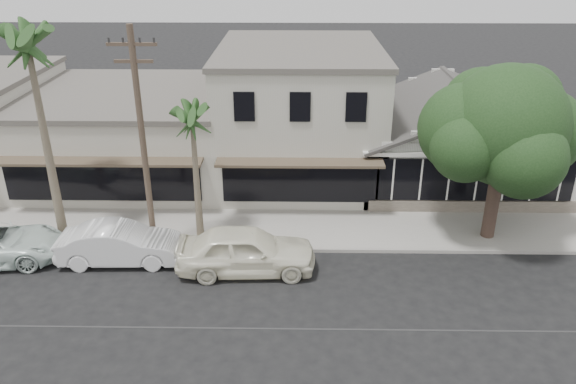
{
  "coord_description": "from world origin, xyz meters",
  "views": [
    {
      "loc": [
        -3.15,
        -14.89,
        11.85
      ],
      "look_at": [
        -3.48,
        6.0,
        2.21
      ],
      "focal_mm": 35.0,
      "sensor_mm": 36.0,
      "label": 1
    }
  ],
  "objects_px": {
    "car_0": "(246,250)",
    "shade_tree": "(502,127)",
    "car_1": "(120,244)",
    "utility_pole": "(142,138)"
  },
  "relations": [
    {
      "from": "car_0",
      "to": "shade_tree",
      "type": "distance_m",
      "value": 11.14
    },
    {
      "from": "car_1",
      "to": "shade_tree",
      "type": "bearing_deg",
      "value": -83.27
    },
    {
      "from": "car_1",
      "to": "shade_tree",
      "type": "xyz_separation_m",
      "value": [
        14.99,
        2.3,
        4.12
      ]
    },
    {
      "from": "utility_pole",
      "to": "shade_tree",
      "type": "xyz_separation_m",
      "value": [
        13.95,
        1.2,
        0.12
      ]
    },
    {
      "from": "shade_tree",
      "to": "utility_pole",
      "type": "bearing_deg",
      "value": -175.07
    },
    {
      "from": "car_0",
      "to": "shade_tree",
      "type": "height_order",
      "value": "shade_tree"
    },
    {
      "from": "car_0",
      "to": "car_1",
      "type": "relative_size",
      "value": 1.1
    },
    {
      "from": "car_0",
      "to": "car_1",
      "type": "xyz_separation_m",
      "value": [
        -5.0,
        0.57,
        -0.11
      ]
    },
    {
      "from": "utility_pole",
      "to": "car_1",
      "type": "xyz_separation_m",
      "value": [
        -1.04,
        -1.09,
        -4.0
      ]
    },
    {
      "from": "car_1",
      "to": "shade_tree",
      "type": "distance_m",
      "value": 15.72
    }
  ]
}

